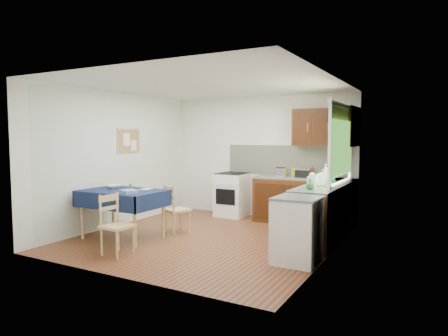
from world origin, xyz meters
The scene contains 33 objects.
floor centered at (0.00, 0.00, 0.00)m, with size 4.20×4.20×0.00m, color #522315.
ceiling centered at (0.00, 0.00, 2.50)m, with size 4.00×4.20×0.02m, color silver.
wall_back centered at (0.00, 2.10, 1.25)m, with size 4.00×0.02×2.50m, color white.
wall_front centered at (0.00, -2.10, 1.25)m, with size 4.00×0.02×2.50m, color white.
wall_left centered at (-2.00, 0.00, 1.25)m, with size 0.02×4.20×2.50m, color silver.
wall_right centered at (2.00, 0.00, 1.25)m, with size 0.02×4.20×2.50m, color white.
base_cabinets centered at (1.36, 1.26, 0.43)m, with size 1.90×2.30×0.86m.
worktop_back centered at (1.05, 1.80, 0.88)m, with size 1.90×0.60×0.04m, color slate.
worktop_right centered at (1.70, 0.65, 0.88)m, with size 0.60×1.70×0.04m, color slate.
worktop_corner centered at (1.70, 1.80, 0.88)m, with size 0.60×0.60×0.04m, color slate.
splashback centered at (0.65, 2.08, 1.20)m, with size 2.70×0.02×0.60m, color beige.
upper_cabinets centered at (1.52, 1.80, 1.85)m, with size 1.20×0.85×0.70m.
stove centered at (-0.50, 1.80, 0.46)m, with size 0.60×0.61×0.92m.
window centered at (1.97, 0.70, 1.65)m, with size 0.04×1.48×1.26m.
fridge centered at (1.70, -0.55, 0.44)m, with size 0.58×0.60×0.89m.
corkboard centered at (-1.97, 0.30, 1.60)m, with size 0.04×0.62×0.47m.
dining_table centered at (-1.22, -0.70, 0.69)m, with size 1.32×0.89×0.80m.
chair_far centered at (-0.69, 0.02, 0.45)m, with size 0.49×0.49×0.85m.
chair_near centered at (-0.69, -1.42, 0.46)m, with size 0.41×0.41×0.86m.
toaster centered at (0.58, 1.78, 0.98)m, with size 0.23×0.14×0.18m.
sandwich_press centered at (1.05, 1.81, 0.98)m, with size 0.30×0.26×0.17m.
sauce_bottle centered at (1.22, 1.75, 1.00)m, with size 0.05×0.05×0.21m, color red.
yellow_packet centered at (0.80, 1.96, 0.98)m, with size 0.12×0.08×0.15m, color gold.
dish_rack centered at (1.66, 0.72, 0.92)m, with size 0.41×0.31×0.20m.
kettle centered at (1.67, 0.19, 1.01)m, with size 0.15×0.15×0.25m.
cup centered at (1.53, 1.73, 0.95)m, with size 0.13×0.13×0.10m, color white.
soap_bottle_a centered at (1.66, 1.02, 1.06)m, with size 0.12×0.12×0.32m, color white.
soap_bottle_b centered at (1.69, 1.30, 1.00)m, with size 0.09×0.09×0.19m, color #1B5A9E.
soap_bottle_c centered at (1.66, 0.13, 0.98)m, with size 0.13×0.13×0.16m, color #238334.
plate_bowl centered at (-1.51, -0.59, 0.83)m, with size 0.23×0.23×0.06m, color #FAF3CD.
book centered at (-0.99, -0.47, 0.81)m, with size 0.15×0.20×0.02m, color white.
spice_jar centered at (-1.21, -0.52, 0.84)m, with size 0.04×0.04×0.09m, color green.
tea_towel centered at (-0.90, -0.89, 0.82)m, with size 0.27×0.21×0.05m, color navy.
Camera 1 is at (3.35, -5.57, 1.68)m, focal length 32.00 mm.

